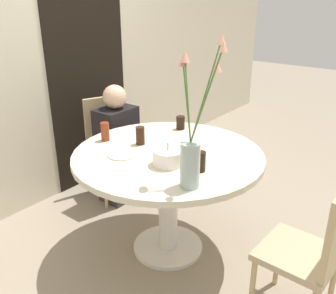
{
  "coord_description": "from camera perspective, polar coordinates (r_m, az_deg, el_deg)",
  "views": [
    {
      "loc": [
        -1.81,
        -1.41,
        1.77
      ],
      "look_at": [
        0.0,
        0.0,
        0.82
      ],
      "focal_mm": 40.0,
      "sensor_mm": 36.0,
      "label": 1
    }
  ],
  "objects": [
    {
      "name": "ground_plane",
      "position": [
        2.9,
        -0.0,
        -15.11
      ],
      "size": [
        16.0,
        16.0,
        0.0
      ],
      "primitive_type": "plane",
      "color": "gray"
    },
    {
      "name": "wall_back",
      "position": [
        3.34,
        -19.21,
        13.23
      ],
      "size": [
        8.0,
        0.05,
        2.6
      ],
      "color": "beige",
      "rests_on": "ground_plane"
    },
    {
      "name": "doorway_panel",
      "position": [
        3.65,
        -11.96,
        10.27
      ],
      "size": [
        0.9,
        0.01,
        2.05
      ],
      "color": "black",
      "rests_on": "ground_plane"
    },
    {
      "name": "dining_table",
      "position": [
        2.56,
        -0.0,
        -3.81
      ],
      "size": [
        1.28,
        1.28,
        0.78
      ],
      "color": "beige",
      "rests_on": "ground_plane"
    },
    {
      "name": "chair_right_flank",
      "position": [
        3.45,
        -8.79,
        0.84
      ],
      "size": [
        0.52,
        0.52,
        0.9
      ],
      "rotation": [
        0.0,
        0.0,
        -0.37
      ],
      "color": "tan",
      "rests_on": "ground_plane"
    },
    {
      "name": "chair_far_back",
      "position": [
        2.21,
        21.44,
        -14.06
      ],
      "size": [
        0.41,
        0.41,
        0.9
      ],
      "rotation": [
        0.0,
        0.0,
        3.11
      ],
      "color": "tan",
      "rests_on": "ground_plane"
    },
    {
      "name": "birthday_cake",
      "position": [
        2.31,
        -0.02,
        -1.59
      ],
      "size": [
        0.19,
        0.19,
        0.14
      ],
      "color": "white",
      "rests_on": "dining_table"
    },
    {
      "name": "flower_vase",
      "position": [
        1.99,
        3.76,
        0.33
      ],
      "size": [
        0.21,
        0.33,
        0.81
      ],
      "color": "#9EB2AD",
      "rests_on": "dining_table"
    },
    {
      "name": "side_plate",
      "position": [
        2.47,
        -7.02,
        -1.17
      ],
      "size": [
        0.19,
        0.19,
        0.01
      ],
      "color": "silver",
      "rests_on": "dining_table"
    },
    {
      "name": "drink_glass_0",
      "position": [
        2.23,
        4.9,
        -2.21
      ],
      "size": [
        0.07,
        0.07,
        0.12
      ],
      "color": "black",
      "rests_on": "dining_table"
    },
    {
      "name": "drink_glass_1",
      "position": [
        2.72,
        -9.57,
        2.33
      ],
      "size": [
        0.06,
        0.06,
        0.13
      ],
      "color": "maroon",
      "rests_on": "dining_table"
    },
    {
      "name": "drink_glass_2",
      "position": [
        2.62,
        -4.26,
        1.74
      ],
      "size": [
        0.06,
        0.06,
        0.13
      ],
      "color": "#33190C",
      "rests_on": "dining_table"
    },
    {
      "name": "drink_glass_3",
      "position": [
        2.92,
        1.92,
        3.72
      ],
      "size": [
        0.07,
        0.07,
        0.1
      ],
      "color": "black",
      "rests_on": "dining_table"
    },
    {
      "name": "person_guest",
      "position": [
        3.32,
        -7.71,
        -0.19
      ],
      "size": [
        0.34,
        0.24,
        1.06
      ],
      "color": "#383333",
      "rests_on": "ground_plane"
    }
  ]
}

